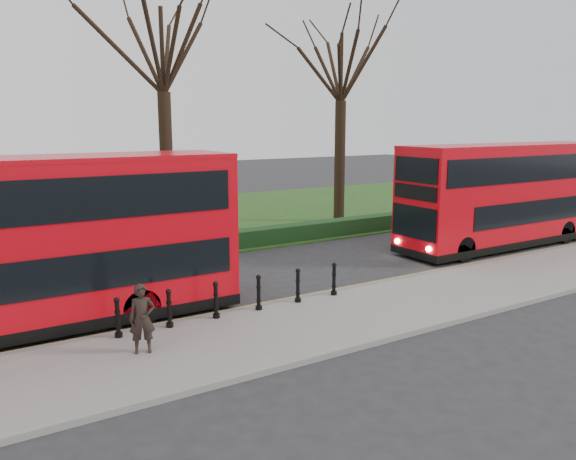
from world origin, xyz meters
TOP-DOWN VIEW (x-y plane):
  - ground at (0.00, 0.00)m, footprint 120.00×120.00m
  - pavement at (0.00, -3.00)m, footprint 60.00×4.00m
  - kerb at (0.00, -1.00)m, footprint 60.00×0.25m
  - grass_verge at (0.00, 15.00)m, footprint 60.00×18.00m
  - hedge at (0.00, 6.80)m, footprint 60.00×0.90m
  - yellow_line_outer at (0.00, -0.70)m, footprint 60.00×0.10m
  - yellow_line_inner at (0.00, -0.50)m, footprint 60.00×0.10m
  - tree_mid at (2.00, 10.00)m, footprint 8.02×8.02m
  - tree_right at (12.00, 10.00)m, footprint 7.78×7.78m
  - bollard_row at (-0.10, -1.35)m, footprint 6.95×0.15m
  - bus_lead at (-5.48, 0.71)m, footprint 11.69×2.68m
  - bus_rear at (14.70, 0.97)m, footprint 11.53×2.65m
  - pedestrian at (-3.25, -2.63)m, footprint 0.70×0.55m

SIDE VIEW (x-z plane):
  - ground at x=0.00m, z-range 0.00..0.00m
  - yellow_line_outer at x=0.00m, z-range 0.00..0.01m
  - yellow_line_inner at x=0.00m, z-range 0.00..0.01m
  - grass_verge at x=0.00m, z-range 0.00..0.06m
  - pavement at x=0.00m, z-range 0.00..0.15m
  - kerb at x=0.00m, z-range -0.01..0.15m
  - hedge at x=0.00m, z-range 0.00..0.80m
  - bollard_row at x=-0.10m, z-range 0.15..1.15m
  - pedestrian at x=-3.25m, z-range 0.15..1.82m
  - bus_rear at x=14.70m, z-range 0.02..4.60m
  - bus_lead at x=-5.48m, z-range 0.02..4.67m
  - tree_right at x=12.00m, z-range 2.76..14.92m
  - tree_mid at x=2.00m, z-range 2.85..15.39m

